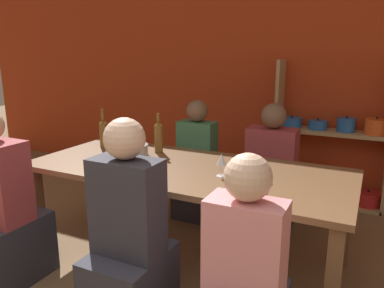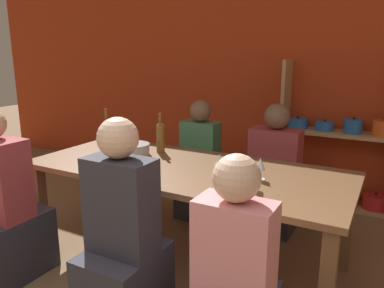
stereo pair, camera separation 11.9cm
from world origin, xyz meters
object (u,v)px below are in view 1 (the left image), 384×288
(wine_glass_red_b, at_px, (156,165))
(wine_glass_white_a, at_px, (121,131))
(wine_glass_red_a, at_px, (255,170))
(wine_glass_red_e, at_px, (221,160))
(wine_glass_red_d, at_px, (262,164))
(person_near_a, at_px, (129,254))
(dining_table, at_px, (186,177))
(person_near_c, at_px, (1,223))
(shelf_unit, at_px, (332,155))
(wine_glass_empty_a, at_px, (233,172))
(wine_glass_red_c, at_px, (110,157))
(wine_bottle_dark, at_px, (159,136))
(person_far_a, at_px, (197,173))
(person_far_b, at_px, (270,182))
(mixing_bowl, at_px, (132,149))
(wine_bottle_green, at_px, (103,132))

(wine_glass_red_b, height_order, wine_glass_white_a, wine_glass_red_b)
(wine_glass_red_a, bearing_deg, wine_glass_red_e, 158.21)
(wine_glass_red_d, height_order, person_near_a, person_near_a)
(dining_table, relative_size, person_near_c, 1.96)
(shelf_unit, height_order, wine_glass_empty_a, shelf_unit)
(wine_glass_red_b, xyz_separation_m, wine_glass_white_a, (-0.91, 0.85, -0.02))
(person_near_a, bearing_deg, wine_glass_red_c, 136.42)
(dining_table, xyz_separation_m, wine_glass_red_e, (0.31, -0.09, 0.19))
(wine_glass_red_c, height_order, wine_glass_red_d, wine_glass_red_c)
(wine_bottle_dark, bearing_deg, person_near_a, -67.22)
(person_near_a, relative_size, person_far_a, 1.09)
(wine_glass_red_e, height_order, person_far_b, person_far_b)
(wine_glass_red_e, distance_m, person_near_c, 1.55)
(person_far_b, bearing_deg, wine_glass_red_b, 72.25)
(wine_bottle_dark, height_order, person_near_c, person_near_c)
(shelf_unit, distance_m, dining_table, 1.87)
(wine_glass_red_b, distance_m, person_near_a, 0.57)
(wine_glass_empty_a, relative_size, person_near_c, 0.14)
(wine_glass_red_b, bearing_deg, wine_bottle_dark, 119.80)
(dining_table, relative_size, wine_glass_red_d, 16.03)
(wine_bottle_dark, bearing_deg, wine_glass_white_a, 161.85)
(mixing_bowl, xyz_separation_m, wine_glass_red_b, (0.54, -0.51, 0.08))
(wine_bottle_green, relative_size, wine_bottle_dark, 1.03)
(wine_glass_red_c, distance_m, person_far_a, 1.25)
(person_far_a, bearing_deg, person_far_b, -170.83)
(dining_table, bearing_deg, person_near_a, -85.91)
(wine_glass_red_a, height_order, wine_glass_white_a, wine_glass_red_a)
(wine_bottle_dark, distance_m, wine_glass_red_c, 0.67)
(wine_glass_empty_a, distance_m, wine_glass_red_d, 0.32)
(wine_bottle_green, relative_size, wine_glass_red_e, 2.13)
(shelf_unit, relative_size, wine_glass_red_e, 9.31)
(wine_glass_red_a, height_order, wine_glass_red_d, wine_glass_red_a)
(dining_table, bearing_deg, shelf_unit, 62.87)
(mixing_bowl, relative_size, wine_glass_red_b, 1.46)
(mixing_bowl, height_order, wine_bottle_dark, wine_bottle_dark)
(mixing_bowl, relative_size, person_far_a, 0.23)
(wine_glass_red_b, bearing_deg, wine_glass_red_c, 177.05)
(dining_table, distance_m, wine_glass_red_e, 0.38)
(wine_bottle_green, xyz_separation_m, person_far_a, (0.65, 0.55, -0.45))
(wine_glass_red_d, relative_size, person_near_a, 0.12)
(wine_glass_empty_a, distance_m, person_near_c, 1.61)
(wine_bottle_green, height_order, wine_glass_empty_a, wine_bottle_green)
(wine_glass_red_b, bearing_deg, person_near_c, -158.29)
(shelf_unit, xyz_separation_m, wine_glass_red_a, (-0.27, -1.86, 0.33))
(wine_glass_white_a, relative_size, wine_glass_red_d, 1.08)
(wine_glass_red_b, bearing_deg, dining_table, 89.78)
(wine_glass_empty_a, xyz_separation_m, person_near_a, (-0.42, -0.49, -0.40))
(dining_table, height_order, wine_glass_red_d, wine_glass_red_d)
(shelf_unit, bearing_deg, wine_glass_red_a, -98.42)
(shelf_unit, distance_m, person_near_c, 3.09)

